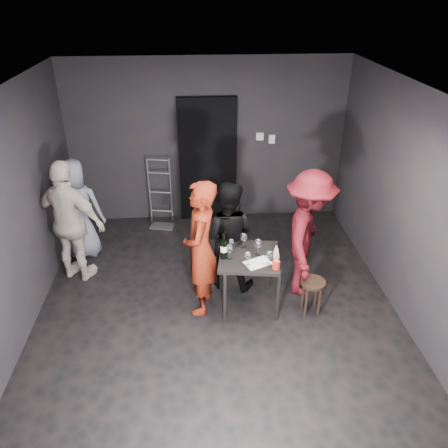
{
  "coord_description": "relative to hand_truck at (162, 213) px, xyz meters",
  "views": [
    {
      "loc": [
        -0.23,
        -4.38,
        3.66
      ],
      "look_at": [
        0.11,
        0.25,
        1.07
      ],
      "focal_mm": 35.0,
      "sensor_mm": 36.0,
      "label": 1
    }
  ],
  "objects": [
    {
      "name": "wine_glass_c",
      "position": [
        1.16,
        -2.01,
        0.64
      ],
      "size": [
        0.11,
        0.11,
        0.21
      ],
      "primitive_type": null,
      "rotation": [
        0.0,
        0.0,
        -0.37
      ],
      "color": "white",
      "rests_on": "tasting_table"
    },
    {
      "name": "hand_truck",
      "position": [
        0.0,
        0.0,
        0.0
      ],
      "size": [
        0.39,
        0.34,
        1.18
      ],
      "rotation": [
        0.0,
        0.0,
        -0.19
      ],
      "color": "#B2B2B7",
      "rests_on": "floor"
    },
    {
      "name": "wall_right",
      "position": [
        3.06,
        -2.22,
        1.13
      ],
      "size": [
        0.04,
        5.0,
        2.7
      ],
      "primitive_type": "cube",
      "color": "black",
      "rests_on": "ground"
    },
    {
      "name": "wine_bottle",
      "position": [
        0.9,
        -2.23,
        0.67
      ],
      "size": [
        0.08,
        0.08,
        0.34
      ],
      "rotation": [
        0.0,
        0.0,
        -0.39
      ],
      "color": "black",
      "rests_on": "tasting_table"
    },
    {
      "name": "wall_left",
      "position": [
        -1.44,
        -2.22,
        1.13
      ],
      "size": [
        0.04,
        5.0,
        2.7
      ],
      "primitive_type": "cube",
      "color": "black",
      "rests_on": "ground"
    },
    {
      "name": "wallbox_lower",
      "position": [
        1.86,
        0.23,
        1.18
      ],
      "size": [
        0.1,
        0.06,
        0.14
      ],
      "primitive_type": "cube",
      "color": "#B7B7B2",
      "rests_on": "wall_back"
    },
    {
      "name": "wine_glass_e",
      "position": [
        1.41,
        -2.41,
        0.63
      ],
      "size": [
        0.09,
        0.09,
        0.19
      ],
      "primitive_type": null,
      "rotation": [
        0.0,
        0.0,
        -0.33
      ],
      "color": "white",
      "rests_on": "tasting_table"
    },
    {
      "name": "wallbox_upper",
      "position": [
        1.66,
        0.23,
        1.23
      ],
      "size": [
        0.12,
        0.06,
        0.12
      ],
      "primitive_type": "cube",
      "color": "#B7B7B2",
      "rests_on": "wall_back"
    },
    {
      "name": "woman_black",
      "position": [
        0.98,
        -1.73,
        0.54
      ],
      "size": [
        0.82,
        0.6,
        1.52
      ],
      "primitive_type": "imported",
      "rotation": [
        0.0,
        0.0,
        2.85
      ],
      "color": "black",
      "rests_on": "floor"
    },
    {
      "name": "man_maroon",
      "position": [
        1.98,
        -1.94,
        0.76
      ],
      "size": [
        0.97,
        1.39,
        1.96
      ],
      "primitive_type": "imported",
      "rotation": [
        0.0,
        0.0,
        1.24
      ],
      "color": "#500D14",
      "rests_on": "floor"
    },
    {
      "name": "wall_front",
      "position": [
        0.81,
        -4.72,
        1.13
      ],
      "size": [
        4.5,
        0.04,
        2.7
      ],
      "primitive_type": "cube",
      "color": "black",
      "rests_on": "ground"
    },
    {
      "name": "wine_glass_a",
      "position": [
        0.96,
        -2.25,
        0.64
      ],
      "size": [
        0.08,
        0.08,
        0.2
      ],
      "primitive_type": null,
      "rotation": [
        0.0,
        0.0,
        0.09
      ],
      "color": "white",
      "rests_on": "tasting_table"
    },
    {
      "name": "wine_glass_b",
      "position": [
        0.99,
        -2.11,
        0.63
      ],
      "size": [
        0.08,
        0.08,
        0.2
      ],
      "primitive_type": null,
      "rotation": [
        0.0,
        0.0,
        0.12
      ],
      "color": "white",
      "rests_on": "tasting_table"
    },
    {
      "name": "doorway",
      "position": [
        0.81,
        0.22,
        0.83
      ],
      "size": [
        0.95,
        0.1,
        2.1
      ],
      "primitive_type": "cube",
      "color": "black",
      "rests_on": "ground"
    },
    {
      "name": "ceiling",
      "position": [
        0.81,
        -2.22,
        2.48
      ],
      "size": [
        4.5,
        5.0,
        0.02
      ],
      "primitive_type": "cube",
      "color": "silver",
      "rests_on": "ground"
    },
    {
      "name": "bystander_grey",
      "position": [
        -1.14,
        -0.82,
        0.55
      ],
      "size": [
        0.76,
        0.43,
        1.53
      ],
      "primitive_type": "imported",
      "rotation": [
        0.0,
        0.0,
        3.11
      ],
      "color": "slate",
      "rests_on": "floor"
    },
    {
      "name": "floor",
      "position": [
        0.81,
        -2.22,
        -0.22
      ],
      "size": [
        4.5,
        5.0,
        0.02
      ],
      "primitive_type": "cube",
      "color": "black",
      "rests_on": "ground"
    },
    {
      "name": "tasting_mat",
      "position": [
        1.29,
        -2.37,
        0.54
      ],
      "size": [
        0.36,
        0.31,
        0.0
      ],
      "primitive_type": "cube",
      "rotation": [
        0.0,
        0.0,
        0.42
      ],
      "color": "white",
      "rests_on": "tasting_table"
    },
    {
      "name": "stool",
      "position": [
        1.97,
        -2.4,
        0.14
      ],
      "size": [
        0.31,
        0.31,
        0.47
      ],
      "rotation": [
        0.0,
        0.0,
        0.11
      ],
      "color": "#36271A",
      "rests_on": "floor"
    },
    {
      "name": "wall_back",
      "position": [
        0.81,
        0.28,
        1.13
      ],
      "size": [
        4.5,
        0.04,
        2.7
      ],
      "primitive_type": "cube",
      "color": "black",
      "rests_on": "ground"
    },
    {
      "name": "wine_glass_f",
      "position": [
        1.31,
        -2.19,
        0.64
      ],
      "size": [
        0.09,
        0.09,
        0.22
      ],
      "primitive_type": null,
      "rotation": [
        0.0,
        0.0,
        -0.07
      ],
      "color": "white",
      "rests_on": "tasting_table"
    },
    {
      "name": "server_red",
      "position": [
        0.62,
        -2.2,
        0.79
      ],
      "size": [
        0.58,
        0.8,
        2.02
      ],
      "primitive_type": "imported",
      "rotation": [
        0.0,
        0.0,
        -1.71
      ],
      "color": "maroon",
      "rests_on": "floor"
    },
    {
      "name": "tasting_table",
      "position": [
        1.21,
        -2.2,
        0.43
      ],
      "size": [
        0.72,
        0.72,
        0.75
      ],
      "rotation": [
        0.0,
        0.0,
        -0.13
      ],
      "color": "black",
      "rests_on": "floor"
    },
    {
      "name": "breadstick_cup",
      "position": [
        1.48,
        -2.49,
        0.66
      ],
      "size": [
        0.09,
        0.09,
        0.28
      ],
      "rotation": [
        0.0,
        0.0,
        0.44
      ],
      "color": "red",
      "rests_on": "tasting_table"
    },
    {
      "name": "wine_glass_d",
      "position": [
        1.16,
        -2.4,
        0.63
      ],
      "size": [
        0.08,
        0.08,
        0.19
      ],
      "primitive_type": null,
      "rotation": [
        0.0,
        0.0,
        0.1
      ],
      "color": "white",
      "rests_on": "tasting_table"
    },
    {
      "name": "reserved_card",
      "position": [
        1.52,
        -2.23,
        0.59
      ],
      "size": [
        0.1,
        0.15,
        0.11
      ],
      "primitive_type": null,
      "rotation": [
        0.0,
        0.0,
        -0.13
      ],
      "color": "white",
      "rests_on": "tasting_table"
    },
    {
      "name": "bystander_cream",
      "position": [
        -1.08,
        -1.41,
        0.78
      ],
      "size": [
        1.29,
        0.96,
        1.99
      ],
      "primitive_type": "imported",
      "rotation": [
        0.0,
        0.0,
        2.75
      ],
      "color": "beige",
      "rests_on": "floor"
    }
  ]
}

